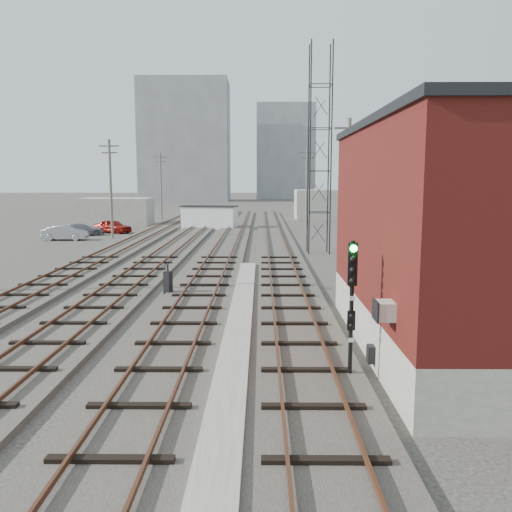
{
  "coord_description": "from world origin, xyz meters",
  "views": [
    {
      "loc": [
        1.3,
        -4.78,
        5.38
      ],
      "look_at": [
        1.08,
        17.73,
        2.2
      ],
      "focal_mm": 38.0,
      "sensor_mm": 36.0,
      "label": 1
    }
  ],
  "objects_px": {
    "site_trailer": "(210,217)",
    "car_silver": "(65,233)",
    "car_grey": "(82,229)",
    "switch_stand": "(168,282)",
    "car_red": "(113,226)",
    "signal_mast": "(352,301)"
  },
  "relations": [
    {
      "from": "switch_stand",
      "to": "car_silver",
      "type": "relative_size",
      "value": 0.35
    },
    {
      "from": "switch_stand",
      "to": "car_grey",
      "type": "height_order",
      "value": "switch_stand"
    },
    {
      "from": "car_silver",
      "to": "car_grey",
      "type": "xyz_separation_m",
      "value": [
        0.13,
        4.14,
        -0.06
      ]
    },
    {
      "from": "site_trailer",
      "to": "car_red",
      "type": "relative_size",
      "value": 1.62
    },
    {
      "from": "site_trailer",
      "to": "car_grey",
      "type": "xyz_separation_m",
      "value": [
        -11.73,
        -7.54,
        -0.69
      ]
    },
    {
      "from": "car_red",
      "to": "car_grey",
      "type": "relative_size",
      "value": 0.97
    },
    {
      "from": "signal_mast",
      "to": "car_grey",
      "type": "height_order",
      "value": "signal_mast"
    },
    {
      "from": "car_red",
      "to": "car_silver",
      "type": "distance_m",
      "value": 7.11
    },
    {
      "from": "signal_mast",
      "to": "car_red",
      "type": "distance_m",
      "value": 44.25
    },
    {
      "from": "signal_mast",
      "to": "switch_stand",
      "type": "bearing_deg",
      "value": 122.38
    },
    {
      "from": "car_red",
      "to": "switch_stand",
      "type": "bearing_deg",
      "value": -134.16
    },
    {
      "from": "car_silver",
      "to": "car_grey",
      "type": "bearing_deg",
      "value": -3.24
    },
    {
      "from": "site_trailer",
      "to": "car_silver",
      "type": "bearing_deg",
      "value": -125.41
    },
    {
      "from": "signal_mast",
      "to": "switch_stand",
      "type": "height_order",
      "value": "signal_mast"
    },
    {
      "from": "signal_mast",
      "to": "site_trailer",
      "type": "bearing_deg",
      "value": 100.08
    },
    {
      "from": "car_grey",
      "to": "car_silver",
      "type": "bearing_deg",
      "value": 157.34
    },
    {
      "from": "signal_mast",
      "to": "site_trailer",
      "type": "xyz_separation_m",
      "value": [
        -8.12,
        45.65,
        -0.91
      ]
    },
    {
      "from": "switch_stand",
      "to": "site_trailer",
      "type": "relative_size",
      "value": 0.22
    },
    {
      "from": "signal_mast",
      "to": "switch_stand",
      "type": "relative_size",
      "value": 2.73
    },
    {
      "from": "site_trailer",
      "to": "car_silver",
      "type": "relative_size",
      "value": 1.62
    },
    {
      "from": "switch_stand",
      "to": "site_trailer",
      "type": "distance_m",
      "value": 35.06
    },
    {
      "from": "site_trailer",
      "to": "car_red",
      "type": "distance_m",
      "value": 10.63
    }
  ]
}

